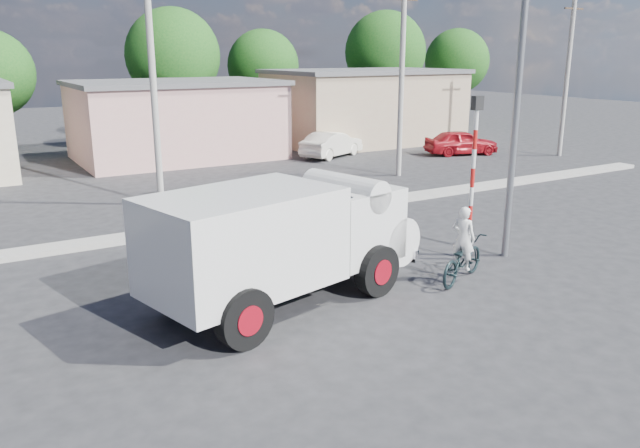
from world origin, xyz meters
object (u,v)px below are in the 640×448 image
car_red (461,142)px  traffic_pole (473,165)px  bicycle (462,259)px  streetlight (515,71)px  car_cream (332,144)px  cyclist (463,250)px  truck (288,237)px

car_red → traffic_pole: size_ratio=0.91×
bicycle → streetlight: bearing=-93.1°
car_cream → streetlight: bearing=138.8°
bicycle → cyclist: 0.23m
bicycle → traffic_pole: (1.29, 1.13, 2.04)m
cyclist → streetlight: (2.23, 0.83, 4.17)m
truck → streetlight: streetlight is taller
streetlight → car_cream: bearing=73.3°
truck → cyclist: 4.42m
truck → car_cream: (11.51, 16.65, -0.81)m
truck → car_cream: size_ratio=1.67×
truck → bicycle: 4.46m
truck → bicycle: (4.24, -1.02, -0.94)m
traffic_pole → streetlight: (0.94, -0.30, 2.37)m
truck → car_cream: bearing=42.0°
traffic_pole → streetlight: streetlight is taller
cyclist → car_red: size_ratio=0.40×
streetlight → traffic_pole: bearing=162.3°
car_red → bicycle: bearing=154.3°
cyclist → truck: bearing=52.9°
bicycle → streetlight: (2.23, 0.83, 4.41)m
bicycle → streetlight: streetlight is taller
traffic_pole → streetlight: 2.56m
car_red → streetlight: size_ratio=0.44×
car_red → traffic_pole: bearing=154.9°
bicycle → cyclist: (0.00, 0.00, 0.23)m
car_cream → car_red: size_ratio=1.03×
car_cream → streetlight: size_ratio=0.46×
bicycle → car_cream: (7.27, 17.67, 0.13)m
cyclist → car_red: cyclist is taller
streetlight → car_red: bearing=50.2°
car_cream → car_red: (6.52, -2.97, -0.00)m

